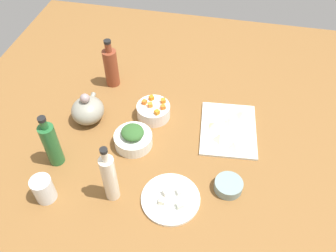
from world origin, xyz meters
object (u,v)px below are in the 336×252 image
(bottle_0, at_px, (51,144))
(bowl_small_side, at_px, (228,186))
(bottle_2, at_px, (109,177))
(cutting_board, at_px, (228,129))
(drinking_glass_0, at_px, (44,189))
(plate_tofu, at_px, (171,199))
(bottle_1, at_px, (111,67))
(teapot, at_px, (88,110))
(bowl_greens, at_px, (133,140))
(bowl_carrots, at_px, (153,111))

(bottle_0, bearing_deg, bowl_small_side, -89.32)
(bowl_small_side, bearing_deg, bottle_2, 105.42)
(cutting_board, relative_size, drinking_glass_0, 2.95)
(plate_tofu, height_order, drinking_glass_0, drinking_glass_0)
(cutting_board, distance_m, bowl_small_side, 0.28)
(bottle_1, bearing_deg, teapot, 173.76)
(bowl_greens, bearing_deg, teapot, 66.69)
(bowl_small_side, relative_size, bottle_1, 0.43)
(bowl_carrots, height_order, bottle_0, bottle_0)
(bottle_1, distance_m, bottle_2, 0.61)
(cutting_board, bearing_deg, plate_tofu, 155.49)
(bowl_carrots, xyz_separation_m, bottle_0, (-0.31, 0.31, 0.07))
(bowl_greens, bearing_deg, bowl_small_side, -108.72)
(bowl_greens, xyz_separation_m, bowl_carrots, (0.17, -0.04, 0.00))
(cutting_board, distance_m, bowl_carrots, 0.32)
(bottle_2, bearing_deg, bottle_0, 68.43)
(bowl_greens, relative_size, bowl_carrots, 1.07)
(teapot, bearing_deg, bowl_carrots, -74.60)
(bottle_0, bearing_deg, bottle_2, -111.57)
(cutting_board, distance_m, bottle_2, 0.55)
(cutting_board, xyz_separation_m, bottle_0, (-0.29, 0.63, 0.10))
(plate_tofu, relative_size, bottle_1, 0.88)
(plate_tofu, xyz_separation_m, bottle_2, (-0.02, 0.20, 0.10))
(teapot, xyz_separation_m, bottle_1, (0.24, -0.03, 0.04))
(cutting_board, relative_size, bottle_0, 1.24)
(plate_tofu, xyz_separation_m, bowl_carrots, (0.39, 0.15, 0.02))
(bowl_carrots, xyz_separation_m, teapot, (-0.07, 0.26, 0.02))
(bowl_small_side, distance_m, bottle_1, 0.75)
(cutting_board, height_order, bowl_carrots, bowl_carrots)
(plate_tofu, height_order, bowl_greens, bowl_greens)
(teapot, relative_size, bottle_0, 0.67)
(bottle_0, relative_size, drinking_glass_0, 2.37)
(cutting_board, distance_m, plate_tofu, 0.41)
(plate_tofu, bearing_deg, bottle_0, 80.22)
(bowl_greens, bearing_deg, bowl_carrots, -13.92)
(bottle_1, distance_m, drinking_glass_0, 0.64)
(bowl_greens, xyz_separation_m, bottle_2, (-0.24, 0.01, 0.08))
(teapot, distance_m, bottle_0, 0.24)
(bowl_greens, relative_size, teapot, 0.95)
(teapot, height_order, drinking_glass_0, teapot)
(bottle_2, xyz_separation_m, drinking_glass_0, (-0.06, 0.23, -0.06))
(cutting_board, xyz_separation_m, drinking_glass_0, (-0.45, 0.60, 0.04))
(cutting_board, height_order, bottle_0, bottle_0)
(teapot, distance_m, drinking_glass_0, 0.39)
(bottle_0, height_order, bottle_1, same)
(bowl_greens, bearing_deg, bottle_0, 117.68)
(bottle_1, bearing_deg, bottle_2, -162.18)
(cutting_board, bearing_deg, bottle_2, 136.53)
(plate_tofu, xyz_separation_m, teapot, (0.31, 0.42, 0.05))
(bowl_carrots, height_order, teapot, teapot)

